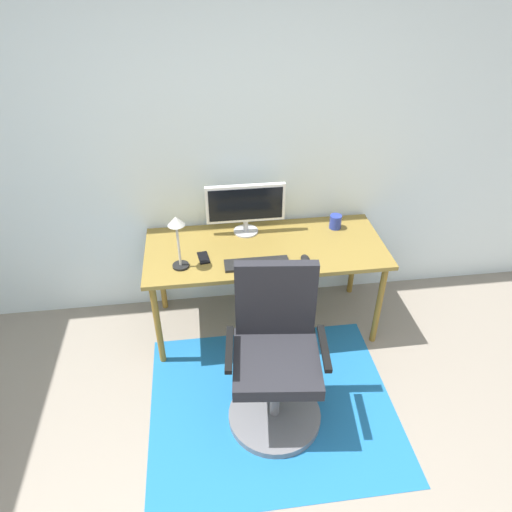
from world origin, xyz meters
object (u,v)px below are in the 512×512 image
at_px(office_chair, 276,364).
at_px(desk, 265,254).
at_px(monitor, 246,205).
at_px(cell_phone, 203,258).
at_px(desk_lamp, 177,232).
at_px(computer_mouse, 305,259).
at_px(keyboard, 257,264).
at_px(coffee_cup, 335,222).

bearing_deg(office_chair, desk, 92.50).
distance_m(monitor, cell_phone, 0.49).
relative_size(cell_phone, desk_lamp, 0.37).
relative_size(computer_mouse, cell_phone, 0.74).
height_order(cell_phone, office_chair, office_chair).
bearing_deg(keyboard, computer_mouse, -0.24).
distance_m(monitor, coffee_cup, 0.69).
relative_size(desk, monitor, 2.97).
distance_m(cell_phone, office_chair, 0.88).
relative_size(keyboard, office_chair, 0.41).
xyz_separation_m(computer_mouse, office_chair, (-0.30, -0.61, -0.31)).
height_order(monitor, keyboard, monitor).
relative_size(desk, cell_phone, 11.98).
distance_m(desk, office_chair, 0.86).
bearing_deg(cell_phone, desk, 3.16).
bearing_deg(monitor, computer_mouse, -50.42).
bearing_deg(computer_mouse, coffee_cup, 51.69).
bearing_deg(keyboard, cell_phone, 160.53).
bearing_deg(monitor, desk_lamp, -141.59).
bearing_deg(monitor, office_chair, -87.01).
xyz_separation_m(desk, keyboard, (-0.09, -0.21, 0.07)).
xyz_separation_m(desk, office_chair, (-0.06, -0.82, -0.23)).
distance_m(keyboard, cell_phone, 0.37).
distance_m(desk, cell_phone, 0.45).
bearing_deg(desk, desk_lamp, -164.55).
xyz_separation_m(monitor, office_chair, (0.05, -1.04, -0.51)).
height_order(keyboard, office_chair, office_chair).
distance_m(monitor, computer_mouse, 0.59).
bearing_deg(computer_mouse, office_chair, -115.86).
height_order(computer_mouse, desk_lamp, desk_lamp).
bearing_deg(desk, coffee_cup, 18.60).
height_order(computer_mouse, coffee_cup, coffee_cup).
bearing_deg(keyboard, office_chair, -87.23).
relative_size(computer_mouse, coffee_cup, 1.00).
xyz_separation_m(cell_phone, office_chair, (0.38, -0.74, -0.30)).
bearing_deg(coffee_cup, desk, -161.40).
bearing_deg(desk, computer_mouse, -41.58).
height_order(desk, office_chair, office_chair).
distance_m(keyboard, office_chair, 0.68).
distance_m(coffee_cup, office_chair, 1.23).
height_order(monitor, computer_mouse, monitor).
relative_size(desk_lamp, office_chair, 0.36).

